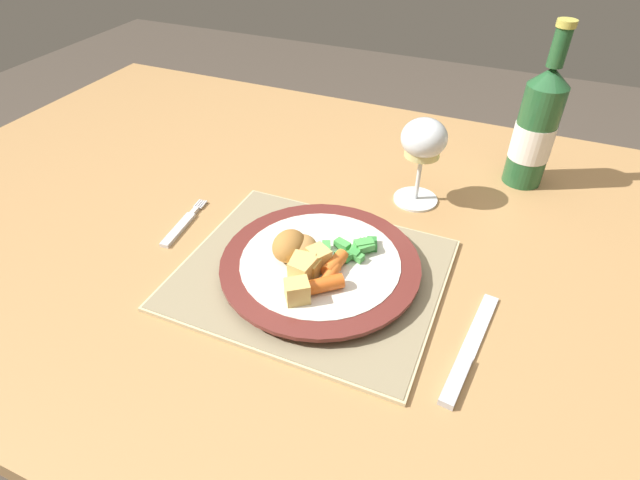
{
  "coord_description": "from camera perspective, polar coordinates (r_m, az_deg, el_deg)",
  "views": [
    {
      "loc": [
        0.25,
        -0.56,
        1.21
      ],
      "look_at": [
        0.04,
        -0.08,
        0.78
      ],
      "focal_mm": 28.0,
      "sensor_mm": 36.0,
      "label": 1
    }
  ],
  "objects": [
    {
      "name": "dinner_plate",
      "position": [
        0.67,
        0.03,
        -2.92
      ],
      "size": [
        0.27,
        0.27,
        0.02
      ],
      "color": "white",
      "rests_on": "placemat"
    },
    {
      "name": "placemat",
      "position": [
        0.68,
        -1.0,
        -3.84
      ],
      "size": [
        0.35,
        0.3,
        0.01
      ],
      "color": "#CCB789",
      "rests_on": "dining_table"
    },
    {
      "name": "roast_potatoes",
      "position": [
        0.63,
        -1.64,
        -3.52
      ],
      "size": [
        0.05,
        0.1,
        0.03
      ],
      "color": "#E5BC66",
      "rests_on": "dinner_plate"
    },
    {
      "name": "wine_glass",
      "position": [
        0.79,
        11.73,
        10.74
      ],
      "size": [
        0.07,
        0.07,
        0.14
      ],
      "color": "silver",
      "rests_on": "dining_table"
    },
    {
      "name": "glazed_carrots",
      "position": [
        0.63,
        1.08,
        -4.02
      ],
      "size": [
        0.05,
        0.09,
        0.02
      ],
      "color": "orange",
      "rests_on": "dinner_plate"
    },
    {
      "name": "dining_table",
      "position": [
        0.83,
        -0.71,
        -2.73
      ],
      "size": [
        1.47,
        0.93,
        0.74
      ],
      "color": "#AD7F4C",
      "rests_on": "ground"
    },
    {
      "name": "green_beans_pile",
      "position": [
        0.68,
        4.13,
        -1.05
      ],
      "size": [
        0.07,
        0.07,
        0.02
      ],
      "color": "#338438",
      "rests_on": "dinner_plate"
    },
    {
      "name": "bottle",
      "position": [
        0.9,
        23.45,
        11.65
      ],
      "size": [
        0.07,
        0.07,
        0.27
      ],
      "color": "#23562D",
      "rests_on": "dining_table"
    },
    {
      "name": "fork",
      "position": [
        0.8,
        -15.53,
        1.59
      ],
      "size": [
        0.03,
        0.12,
        0.01
      ],
      "color": "silver",
      "rests_on": "dining_table"
    },
    {
      "name": "table_knife",
      "position": [
        0.61,
        16.4,
        -12.56
      ],
      "size": [
        0.04,
        0.19,
        0.01
      ],
      "color": "silver",
      "rests_on": "dining_table"
    },
    {
      "name": "ground_plane",
      "position": [
        1.35,
        -0.47,
        -24.1
      ],
      "size": [
        6.0,
        6.0,
        0.0
      ],
      "primitive_type": "plane",
      "color": "#4C4238"
    },
    {
      "name": "breaded_croquettes",
      "position": [
        0.66,
        -3.01,
        -0.8
      ],
      "size": [
        0.06,
        0.06,
        0.04
      ],
      "color": "tan",
      "rests_on": "dinner_plate"
    }
  ]
}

